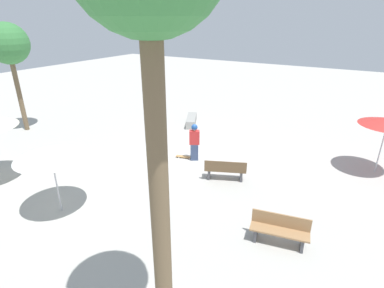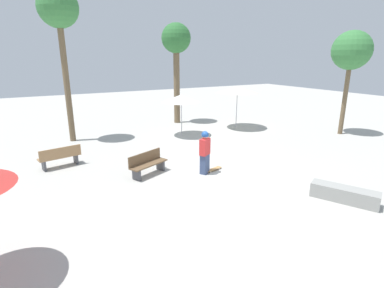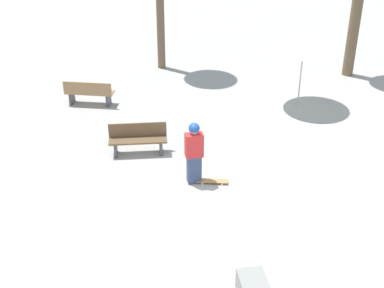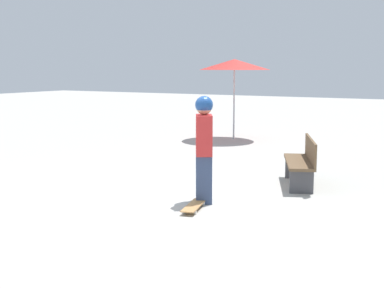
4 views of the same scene
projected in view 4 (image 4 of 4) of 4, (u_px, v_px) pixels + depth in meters
ground_plane at (151, 199)px, 8.58m from camera, size 60.00×60.00×0.00m
skater_main at (204, 146)px, 8.26m from camera, size 0.44×0.51×1.67m
skateboard at (194, 206)px, 7.95m from camera, size 0.40×0.82×0.07m
bench_near at (302, 162)px, 9.52m from camera, size 1.03×1.64×0.85m
shade_umbrella_red at (234, 65)px, 15.44m from camera, size 2.07×2.07×2.34m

